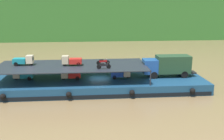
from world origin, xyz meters
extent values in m
plane|color=olive|center=(0.00, 0.00, 0.00)|extent=(400.00, 400.00, 0.00)
cube|color=navy|center=(0.00, 0.00, 0.75)|extent=(29.93, 8.78, 1.50)
cube|color=black|center=(0.00, -4.41, 0.35)|extent=(29.33, 0.06, 0.50)
sphere|color=black|center=(-11.97, -4.60, 0.85)|extent=(0.70, 0.70, 0.70)
sphere|color=black|center=(-3.99, -4.60, 0.85)|extent=(0.70, 0.70, 0.70)
sphere|color=black|center=(3.99, -4.60, 0.85)|extent=(0.70, 0.70, 0.70)
sphere|color=black|center=(11.97, -4.60, 0.85)|extent=(0.70, 0.70, 0.70)
cube|color=#1E4C99|center=(7.36, 0.20, 3.10)|extent=(2.00, 2.19, 2.00)
cube|color=#192833|center=(6.33, 0.20, 3.45)|extent=(0.06, 1.84, 0.60)
cube|color=#234228|center=(10.76, 0.20, 3.35)|extent=(4.80, 2.30, 2.50)
cube|color=black|center=(10.76, 0.20, 2.05)|extent=(6.80, 1.39, 0.20)
cylinder|color=black|center=(7.76, 1.21, 2.00)|extent=(1.00, 0.28, 1.00)
cylinder|color=black|center=(7.76, -0.81, 2.00)|extent=(1.00, 0.28, 1.00)
cylinder|color=black|center=(12.20, 1.21, 2.00)|extent=(1.00, 0.28, 1.00)
cylinder|color=black|center=(12.20, -0.81, 2.00)|extent=(1.00, 0.28, 1.00)
cylinder|color=#232833|center=(6.48, 3.91, 2.50)|extent=(0.16, 0.16, 2.00)
cylinder|color=#232833|center=(6.48, -3.91, 2.50)|extent=(0.16, 0.16, 2.00)
cylinder|color=#232833|center=(-14.08, 3.91, 2.50)|extent=(0.16, 0.16, 2.00)
cube|color=#232833|center=(-3.80, 0.00, 3.45)|extent=(20.73, 7.98, 0.10)
cube|color=teal|center=(-10.13, 0.43, 2.13)|extent=(1.70, 1.20, 0.70)
cube|color=#C6B793|center=(-11.53, 0.44, 2.33)|extent=(0.90, 1.00, 1.10)
cube|color=#19232D|center=(-12.00, 0.44, 2.44)|extent=(0.04, 0.85, 0.38)
cylinder|color=black|center=(-11.68, 0.44, 1.78)|extent=(0.56, 0.14, 0.56)
cylinder|color=black|center=(-9.73, 0.96, 1.78)|extent=(0.56, 0.14, 0.56)
cylinder|color=black|center=(-9.73, -0.10, 1.78)|extent=(0.56, 0.14, 0.56)
cube|color=red|center=(-3.49, -0.08, 2.13)|extent=(1.76, 1.29, 0.70)
cube|color=#C6B793|center=(-4.89, -0.16, 2.33)|extent=(0.95, 1.05, 1.10)
cube|color=#19232D|center=(-5.36, -0.19, 2.44)|extent=(0.09, 0.85, 0.38)
cylinder|color=black|center=(-5.04, -0.17, 1.78)|extent=(0.57, 0.17, 0.56)
cylinder|color=black|center=(-3.12, 0.47, 1.78)|extent=(0.57, 0.17, 0.56)
cylinder|color=black|center=(-3.06, -0.59, 1.78)|extent=(0.57, 0.17, 0.56)
cube|color=#1E47B7|center=(2.55, -0.11, 2.13)|extent=(1.73, 1.25, 0.70)
cube|color=beige|center=(3.95, -0.15, 2.33)|extent=(0.93, 1.03, 1.10)
cube|color=#19232D|center=(4.42, -0.16, 2.44)|extent=(0.06, 0.85, 0.38)
cylinder|color=black|center=(4.10, -0.15, 1.78)|extent=(0.56, 0.16, 0.56)
cylinder|color=black|center=(2.14, -0.62, 1.78)|extent=(0.56, 0.16, 0.56)
cylinder|color=black|center=(2.17, 0.43, 1.78)|extent=(0.56, 0.16, 0.56)
cube|color=teal|center=(-11.04, 0.74, 4.13)|extent=(1.75, 1.27, 0.70)
cube|color=beige|center=(-9.64, 0.68, 4.33)|extent=(0.94, 1.04, 1.10)
cube|color=#19232D|center=(-9.17, 0.66, 4.44)|extent=(0.07, 0.85, 0.38)
cylinder|color=black|center=(-9.49, 0.68, 3.78)|extent=(0.57, 0.16, 0.56)
cylinder|color=black|center=(-11.46, 0.22, 3.78)|extent=(0.57, 0.16, 0.56)
cylinder|color=black|center=(-11.42, 1.28, 3.78)|extent=(0.57, 0.16, 0.56)
cube|color=red|center=(-3.26, -0.07, 4.13)|extent=(1.72, 1.23, 0.70)
cube|color=#C6B793|center=(-4.66, -0.04, 4.33)|extent=(0.92, 1.02, 1.10)
cube|color=#19232D|center=(-5.13, -0.03, 4.44)|extent=(0.06, 0.85, 0.38)
cylinder|color=black|center=(-4.81, -0.04, 3.78)|extent=(0.56, 0.15, 0.56)
cylinder|color=black|center=(-2.85, 0.45, 3.78)|extent=(0.56, 0.15, 0.56)
cylinder|color=black|center=(-2.87, -0.61, 3.78)|extent=(0.56, 0.15, 0.56)
cylinder|color=black|center=(1.18, -2.33, 3.80)|extent=(0.61, 0.16, 0.60)
cylinder|color=black|center=(-0.11, -2.46, 3.80)|extent=(0.61, 0.16, 0.60)
cube|color=black|center=(0.53, -2.39, 4.02)|extent=(1.11, 0.30, 0.28)
cube|color=black|center=(0.28, -2.42, 4.20)|extent=(0.62, 0.26, 0.12)
cylinder|color=#B2B2B7|center=(1.08, -2.34, 4.35)|extent=(0.09, 0.55, 0.04)
cylinder|color=black|center=(1.21, 0.09, 3.80)|extent=(0.61, 0.18, 0.60)
cylinder|color=black|center=(-0.08, -0.09, 3.80)|extent=(0.61, 0.18, 0.60)
cube|color=#B21919|center=(0.57, 0.00, 4.02)|extent=(1.12, 0.35, 0.28)
cube|color=black|center=(0.32, -0.04, 4.20)|extent=(0.62, 0.28, 0.12)
cylinder|color=#B2B2B7|center=(1.11, 0.08, 4.35)|extent=(0.12, 0.55, 0.04)
camera|label=1|loc=(-1.21, -34.73, 11.65)|focal=40.55mm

